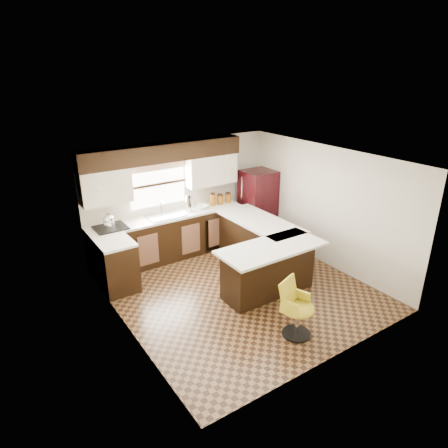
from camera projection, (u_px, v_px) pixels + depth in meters
floor at (239, 290)px, 7.28m from camera, size 4.40×4.40×0.00m
ceiling at (241, 160)px, 6.38m from camera, size 4.40×4.40×0.00m
wall_back at (180, 196)px, 8.53m from camera, size 4.40×0.00×4.40m
wall_front at (340, 283)px, 5.13m from camera, size 4.40×0.00×4.40m
wall_left at (122, 260)px, 5.75m from camera, size 0.00×4.40×4.40m
wall_right at (326, 206)px, 7.91m from camera, size 0.00×4.40×4.40m
base_cab_back at (169, 238)px, 8.34m from camera, size 3.30×0.60×0.90m
base_cab_left at (117, 267)px, 7.15m from camera, size 0.60×0.70×0.90m
counter_back at (168, 217)px, 8.17m from camera, size 3.30×0.60×0.04m
counter_left at (115, 243)px, 6.97m from camera, size 0.60×0.70×0.04m
soffit at (164, 152)px, 7.81m from camera, size 3.40×0.35×0.36m
upper_cab_left at (105, 187)px, 7.37m from camera, size 0.94×0.35×0.64m
upper_cab_right at (211, 170)px, 8.55m from camera, size 1.14×0.35×0.64m
window_pane at (158, 184)px, 8.13m from camera, size 1.20×0.02×0.90m
valance at (157, 166)px, 7.95m from camera, size 1.30×0.06×0.18m
sink at (166, 216)px, 8.11m from camera, size 0.75×0.45×0.03m
dishwasher at (216, 233)px, 8.65m from camera, size 0.58×0.03×0.78m
cooktop at (111, 228)px, 7.52m from camera, size 0.58×0.50×0.02m
peninsula_long at (257, 244)px, 8.05m from camera, size 0.60×1.95×0.90m
peninsula_return at (268, 270)px, 7.03m from camera, size 1.65×0.60×0.90m
counter_pen_long at (260, 222)px, 7.90m from camera, size 0.84×1.95×0.04m
counter_pen_return at (272, 248)px, 6.78m from camera, size 1.89×0.84×0.04m
refrigerator at (258, 205)px, 9.17m from camera, size 0.69×0.67×1.62m
bar_chair at (298, 309)px, 5.90m from camera, size 0.61×0.61×0.89m
kettle at (109, 220)px, 7.45m from camera, size 0.21×0.21×0.28m
percolator at (189, 204)px, 8.36m from camera, size 0.14×0.14×0.31m
mixing_bowl at (202, 207)px, 8.57m from camera, size 0.31×0.31×0.06m
canister_large at (213, 200)px, 8.70m from camera, size 0.13×0.13×0.26m
canister_med at (220, 200)px, 8.80m from camera, size 0.13×0.13×0.20m
canister_small at (228, 198)px, 8.92m from camera, size 0.13×0.13×0.20m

